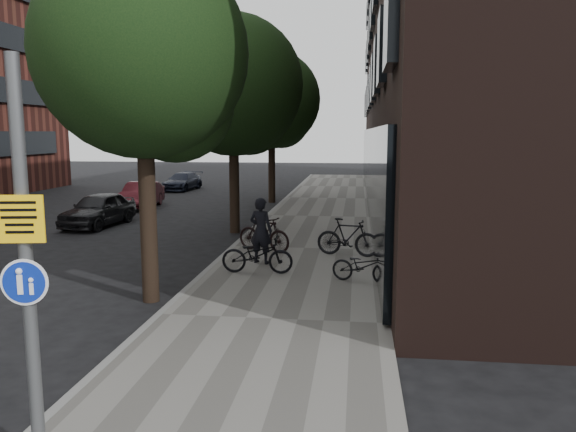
% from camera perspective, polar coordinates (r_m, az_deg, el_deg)
% --- Properties ---
extents(ground, '(120.00, 120.00, 0.00)m').
position_cam_1_polar(ground, '(8.04, -7.33, -18.69)').
color(ground, black).
rests_on(ground, ground).
extents(sidewalk, '(4.50, 60.00, 0.12)m').
position_cam_1_polar(sidewalk, '(17.37, 1.67, -3.45)').
color(sidewalk, slate).
rests_on(sidewalk, ground).
extents(curb_edge, '(0.15, 60.00, 0.13)m').
position_cam_1_polar(curb_edge, '(17.72, -5.60, -3.23)').
color(curb_edge, slate).
rests_on(curb_edge, ground).
extents(building_right_dark_brick, '(12.00, 40.00, 18.00)m').
position_cam_1_polar(building_right_dark_brick, '(30.15, 20.80, 18.20)').
color(building_right_dark_brick, black).
rests_on(building_right_dark_brick, ground).
extents(street_tree_near, '(4.40, 4.40, 7.50)m').
position_cam_1_polar(street_tree_near, '(12.44, -14.02, 14.94)').
color(street_tree_near, black).
rests_on(street_tree_near, ground).
extents(street_tree_mid, '(5.00, 5.00, 7.80)m').
position_cam_1_polar(street_tree_mid, '(20.58, -5.33, 12.54)').
color(street_tree_mid, black).
rests_on(street_tree_mid, ground).
extents(street_tree_far, '(5.00, 5.00, 7.80)m').
position_cam_1_polar(street_tree_far, '(29.42, -1.51, 11.36)').
color(street_tree_far, black).
rests_on(street_tree_far, ground).
extents(signpost, '(0.50, 0.14, 4.35)m').
position_cam_1_polar(signpost, '(6.59, -25.05, -4.13)').
color(signpost, '#595B5E').
rests_on(signpost, sidewalk).
extents(pedestrian, '(0.76, 0.61, 1.80)m').
position_cam_1_polar(pedestrian, '(15.22, -2.77, -1.48)').
color(pedestrian, black).
rests_on(pedestrian, sidewalk).
extents(parked_bike_facade_near, '(1.61, 0.97, 0.80)m').
position_cam_1_polar(parked_bike_facade_near, '(13.47, 7.59, -5.06)').
color(parked_bike_facade_near, black).
rests_on(parked_bike_facade_near, sidewalk).
extents(parked_bike_facade_far, '(1.88, 0.87, 1.09)m').
position_cam_1_polar(parked_bike_facade_far, '(16.26, 6.10, -2.15)').
color(parked_bike_facade_far, black).
rests_on(parked_bike_facade_far, sidewalk).
extents(parked_bike_curb_near, '(1.82, 0.67, 0.95)m').
position_cam_1_polar(parked_bike_curb_near, '(14.24, -3.14, -3.93)').
color(parked_bike_curb_near, black).
rests_on(parked_bike_curb_near, sidewalk).
extents(parked_bike_curb_far, '(1.85, 1.24, 1.09)m').
position_cam_1_polar(parked_bike_curb_far, '(16.77, -2.48, -1.78)').
color(parked_bike_curb_far, black).
rests_on(parked_bike_curb_far, sidewalk).
extents(parked_car_near, '(1.92, 4.01, 1.32)m').
position_cam_1_polar(parked_car_near, '(23.21, -18.70, 0.65)').
color(parked_car_near, black).
rests_on(parked_car_near, ground).
extents(parked_car_mid, '(1.56, 3.86, 1.25)m').
position_cam_1_polar(parked_car_mid, '(28.23, -14.73, 2.08)').
color(parked_car_mid, '#51171E').
rests_on(parked_car_mid, ground).
extents(parked_car_far, '(1.93, 3.97, 1.11)m').
position_cam_1_polar(parked_car_far, '(36.29, -10.67, 3.49)').
color(parked_car_far, black).
rests_on(parked_car_far, ground).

